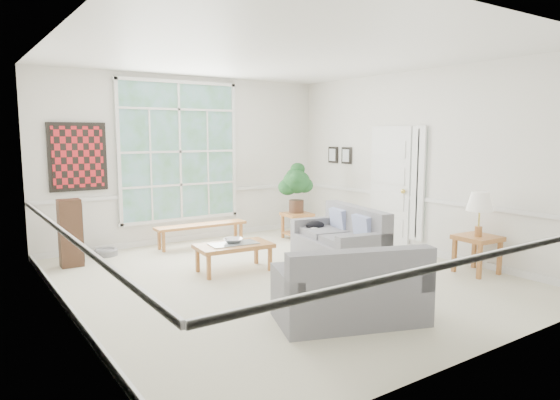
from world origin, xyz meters
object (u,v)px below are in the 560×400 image
at_px(loveseat_right, 338,237).
at_px(side_table, 477,254).
at_px(coffee_table, 234,258).
at_px(end_table, 297,226).
at_px(loveseat_front, 350,282).

xyz_separation_m(loveseat_right, side_table, (1.34, -1.44, -0.17)).
relative_size(coffee_table, side_table, 1.98).
distance_m(coffee_table, end_table, 2.46).
bearing_deg(coffee_table, loveseat_front, -82.65).
relative_size(loveseat_right, end_table, 3.29).
relative_size(loveseat_right, coffee_table, 1.51).
bearing_deg(side_table, loveseat_front, -172.99).
xyz_separation_m(coffee_table, side_table, (2.79, -2.03, 0.07)).
bearing_deg(end_table, loveseat_right, -108.41).
relative_size(loveseat_front, end_table, 3.12).
height_order(loveseat_right, loveseat_front, loveseat_right).
bearing_deg(side_table, loveseat_right, 132.90).
bearing_deg(coffee_table, loveseat_right, -16.66).
height_order(loveseat_right, side_table, loveseat_right).
bearing_deg(loveseat_right, side_table, -35.55).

